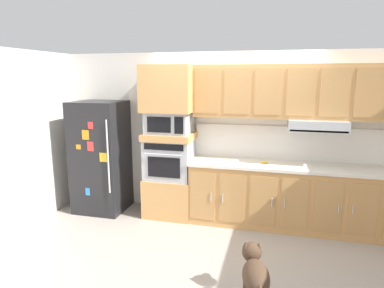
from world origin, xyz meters
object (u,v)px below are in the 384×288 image
built_in_oven (170,159)px  microwave (169,122)px  screwdriver (265,163)px  refrigerator (101,157)px  dog (255,273)px

built_in_oven → microwave: 0.56m
microwave → screwdriver: bearing=-1.1°
refrigerator → dog: refrigerator is taller
microwave → built_in_oven: bearing=179.2°
screwdriver → refrigerator: bearing=-179.1°
refrigerator → dog: bearing=-36.2°
built_in_oven → dog: size_ratio=0.87×
built_in_oven → screwdriver: bearing=-1.1°
dog → microwave: bearing=25.0°
microwave → screwdriver: 1.52m
refrigerator → built_in_oven: size_ratio=2.51×
refrigerator → screwdriver: refrigerator is taller
built_in_oven → screwdriver: built_in_oven is taller
refrigerator → screwdriver: bearing=0.9°
screwdriver → dog: size_ratio=0.21×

